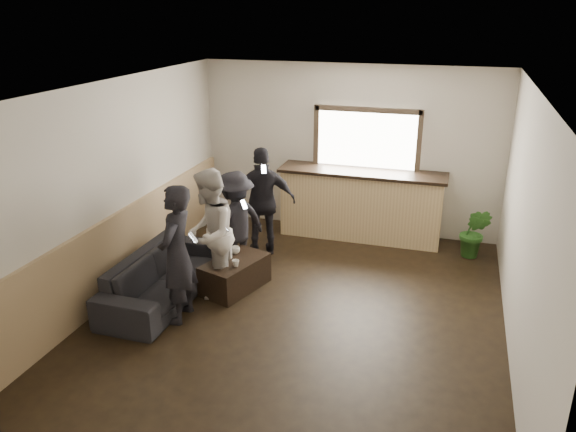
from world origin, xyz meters
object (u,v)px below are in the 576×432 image
(cup_a, at_px, (235,250))
(potted_plant, at_px, (475,233))
(sofa, at_px, (164,276))
(person_a, at_px, (177,255))
(bar_counter, at_px, (361,200))
(coffee_table, at_px, (235,274))
(person_b, at_px, (210,234))
(cup_b, at_px, (236,263))
(person_d, at_px, (263,202))
(person_c, at_px, (235,223))

(cup_a, distance_m, potted_plant, 3.67)
(sofa, height_order, person_a, person_a)
(bar_counter, bearing_deg, sofa, -126.37)
(coffee_table, xyz_separation_m, person_b, (-0.25, -0.21, 0.65))
(bar_counter, xyz_separation_m, cup_b, (-1.22, -2.52, -0.17))
(bar_counter, height_order, cup_a, bar_counter)
(potted_plant, height_order, person_d, person_d)
(sofa, bearing_deg, person_c, -29.94)
(person_a, bearing_deg, cup_a, 161.45)
(coffee_table, xyz_separation_m, potted_plant, (3.11, 2.02, 0.20))
(potted_plant, bearing_deg, person_d, -165.91)
(bar_counter, xyz_separation_m, sofa, (-2.10, -2.85, -0.33))
(cup_a, bearing_deg, bar_counter, 57.30)
(sofa, height_order, person_c, person_c)
(cup_a, distance_m, person_a, 1.23)
(person_a, bearing_deg, person_b, 167.41)
(cup_a, xyz_separation_m, person_d, (0.05, 1.03, 0.37))
(coffee_table, xyz_separation_m, cup_a, (-0.07, 0.21, 0.26))
(cup_b, distance_m, person_c, 0.80)
(sofa, xyz_separation_m, potted_plant, (3.91, 2.52, 0.09))
(coffee_table, height_order, cup_a, cup_a)
(person_d, bearing_deg, sofa, 41.27)
(coffee_table, distance_m, person_b, 0.73)
(coffee_table, bearing_deg, person_b, -140.87)
(sofa, xyz_separation_m, person_a, (0.45, -0.42, 0.55))
(person_b, bearing_deg, sofa, -74.08)
(coffee_table, relative_size, person_c, 0.63)
(bar_counter, distance_m, potted_plant, 1.86)
(potted_plant, bearing_deg, person_c, -155.70)
(cup_b, xyz_separation_m, person_c, (-0.28, 0.70, 0.29))
(potted_plant, height_order, person_b, person_b)
(bar_counter, height_order, sofa, bar_counter)
(coffee_table, height_order, person_b, person_b)
(person_c, bearing_deg, sofa, 1.27)
(person_d, bearing_deg, person_c, 51.82)
(cup_b, distance_m, person_b, 0.52)
(potted_plant, relative_size, person_d, 0.48)
(potted_plant, relative_size, person_a, 0.47)
(person_a, xyz_separation_m, person_c, (0.16, 1.45, -0.11))
(cup_a, height_order, person_b, person_b)
(bar_counter, relative_size, cup_b, 28.83)
(coffee_table, height_order, person_c, person_c)
(person_a, height_order, person_b, person_a)
(cup_b, distance_m, person_a, 0.96)
(bar_counter, bearing_deg, cup_a, -122.70)
(sofa, bearing_deg, cup_a, -45.01)
(cup_a, height_order, person_d, person_d)
(bar_counter, distance_m, cup_b, 2.80)
(bar_counter, height_order, person_c, bar_counter)
(potted_plant, height_order, person_c, person_c)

